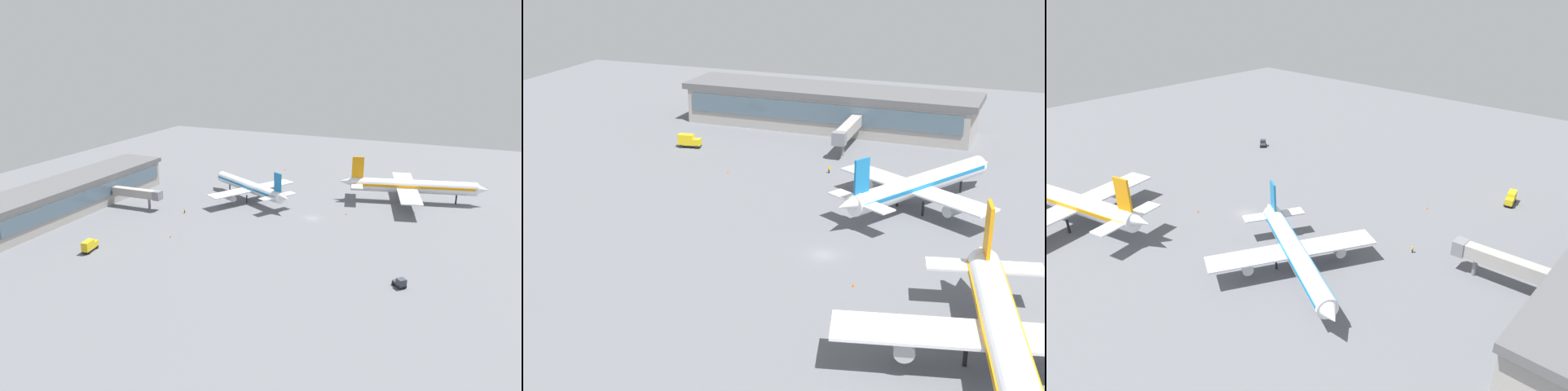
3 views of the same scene
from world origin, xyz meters
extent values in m
plane|color=slate|center=(0.00, 0.00, 0.00)|extent=(288.00, 288.00, 0.00)
cube|color=#9E9993|center=(24.12, -78.00, 4.72)|extent=(76.53, 16.90, 9.45)
cube|color=#4C6070|center=(24.12, -69.38, 6.07)|extent=(73.47, 0.30, 4.86)
cube|color=#59595B|center=(24.12, -78.00, 10.12)|extent=(79.59, 17.58, 1.62)
cylinder|color=white|center=(-31.43, 27.44, 5.77)|extent=(14.89, 43.65, 4.81)
cone|color=white|center=(-25.99, 4.77, 6.49)|extent=(5.15, 6.75, 3.85)
cube|color=orange|center=(-31.43, 27.44, 6.13)|extent=(14.58, 41.97, 0.87)
cube|color=white|center=(-30.92, 25.31, 5.29)|extent=(42.03, 16.51, 0.43)
cylinder|color=#A5A8AD|center=(-19.61, 28.03, 3.61)|extent=(3.90, 6.15, 2.65)
cube|color=white|center=(-26.84, 8.30, 6.25)|extent=(17.07, 7.69, 0.35)
cube|color=orange|center=(-26.84, 8.30, 12.03)|extent=(1.49, 4.20, 7.70)
cylinder|color=black|center=(-34.36, 23.14, 1.68)|extent=(0.58, 0.58, 3.37)
cylinder|color=black|center=(-26.87, 24.94, 1.68)|extent=(0.58, 0.58, 3.37)
cylinder|color=white|center=(-10.59, -27.66, 4.84)|extent=(21.34, 33.99, 4.03)
cone|color=white|center=(-20.08, -44.73, 4.84)|extent=(5.31, 5.39, 3.83)
cone|color=white|center=(-1.09, -10.59, 5.44)|extent=(5.27, 5.97, 3.23)
cube|color=#1972B2|center=(-10.59, -27.66, 5.14)|extent=(20.70, 32.75, 0.73)
cube|color=white|center=(-9.69, -26.06, 4.44)|extent=(33.28, 22.05, 0.36)
cylinder|color=#A5A8AD|center=(-1.17, -30.80, 3.02)|extent=(4.25, 5.24, 2.22)
cylinder|color=#A5A8AD|center=(-18.22, -21.32, 3.02)|extent=(4.25, 5.24, 2.22)
cube|color=white|center=(-2.57, -13.24, 5.24)|extent=(13.77, 9.64, 0.29)
cube|color=#1972B2|center=(-2.57, -13.24, 10.08)|extent=(2.09, 3.29, 6.45)
cylinder|color=black|center=(-16.82, -38.87, 1.41)|extent=(0.48, 0.48, 2.82)
cylinder|color=black|center=(-6.34, -26.66, 1.41)|extent=(0.48, 0.48, 2.82)
cylinder|color=black|center=(-11.98, -23.53, 1.41)|extent=(0.48, 0.48, 2.82)
cube|color=black|center=(50.57, -47.77, 0.55)|extent=(5.84, 2.82, 0.30)
cube|color=gold|center=(48.70, -48.09, 1.50)|extent=(2.10, 2.18, 1.60)
cube|color=#3F596B|center=(47.90, -48.23, 1.82)|extent=(0.35, 1.59, 0.90)
cube|color=gold|center=(51.46, -47.62, 2.00)|extent=(4.07, 2.51, 2.60)
cylinder|color=black|center=(48.80, -49.04, 0.40)|extent=(0.84, 0.43, 0.80)
cylinder|color=black|center=(48.48, -47.17, 0.40)|extent=(0.84, 0.43, 0.80)
cylinder|color=black|center=(52.66, -48.38, 0.40)|extent=(0.84, 0.43, 0.80)
cylinder|color=black|center=(52.34, -46.50, 0.40)|extent=(0.84, 0.43, 0.80)
cylinder|color=#1E2338|center=(12.33, -41.14, 0.42)|extent=(0.43, 0.43, 0.85)
cylinder|color=yellow|center=(12.33, -41.14, 1.15)|extent=(0.51, 0.51, 0.60)
sphere|color=tan|center=(12.33, -41.14, 1.56)|extent=(0.22, 0.22, 0.22)
cylinder|color=yellow|center=(12.12, -41.25, 1.15)|extent=(0.10, 0.10, 0.54)
cylinder|color=yellow|center=(12.54, -41.03, 1.15)|extent=(0.10, 0.10, 0.54)
cube|color=#9E9993|center=(13.60, -60.55, 5.20)|extent=(3.30, 16.88, 2.80)
cylinder|color=slate|center=(13.35, -54.68, 1.90)|extent=(0.90, 0.90, 3.80)
cube|color=slate|center=(13.21, -51.16, 5.20)|extent=(3.22, 2.53, 3.08)
cone|color=#EA590C|center=(-7.83, 9.40, 0.30)|extent=(0.44, 0.44, 0.60)
cone|color=#EA590C|center=(33.23, -32.99, 0.30)|extent=(0.44, 0.44, 0.60)
camera|label=1|loc=(149.60, 47.48, 55.60)|focal=34.70mm
camera|label=2|loc=(-34.36, 107.62, 52.65)|focal=50.93mm
camera|label=3|loc=(-68.14, -83.24, 55.59)|focal=32.50mm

